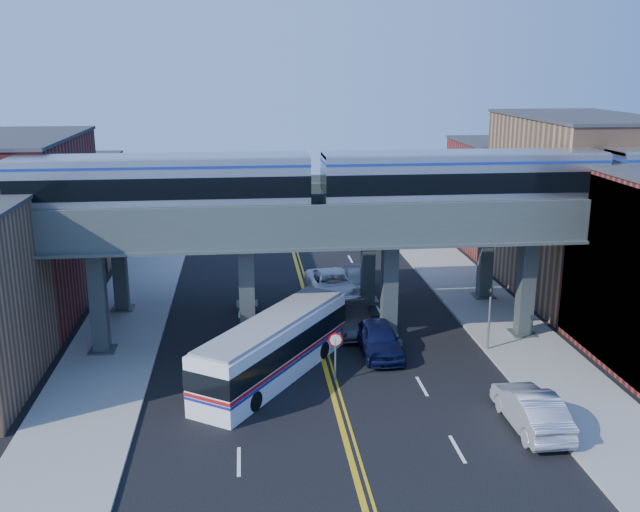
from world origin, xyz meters
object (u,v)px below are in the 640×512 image
object	(u,v)px
traffic_signal	(490,312)
car_lane_c	(332,285)
stop_sign	(335,349)
car_lane_b	(350,316)
transit_bus	(274,349)
car_lane_a	(379,338)
car_lane_d	(357,283)
car_parked_curb	(531,409)
transit_train	(463,180)

from	to	relation	value
traffic_signal	car_lane_c	bearing A→B (deg)	125.33
traffic_signal	car_lane_c	world-z (taller)	traffic_signal
stop_sign	car_lane_b	distance (m)	7.26
transit_bus	car_lane_a	size ratio (longest dim) A/B	2.08
car_lane_d	car_parked_curb	xyz separation A→B (m)	(4.60, -19.59, 0.13)
traffic_signal	transit_bus	distance (m)	12.11
transit_train	traffic_signal	distance (m)	7.38
transit_train	car_parked_curb	distance (m)	13.49
stop_sign	traffic_signal	distance (m)	9.41
traffic_signal	car_lane_d	bearing A→B (deg)	116.84
car_lane_a	car_parked_curb	size ratio (longest dim) A/B	0.98
transit_bus	car_parked_curb	size ratio (longest dim) A/B	2.05
stop_sign	transit_bus	world-z (taller)	transit_bus
transit_train	car_parked_curb	world-z (taller)	transit_train
transit_train	stop_sign	distance (m)	11.83
transit_train	car_lane_d	world-z (taller)	transit_train
car_lane_c	car_parked_curb	xyz separation A→B (m)	(6.40, -18.98, -0.00)
transit_bus	car_lane_b	world-z (taller)	transit_bus
stop_sign	car_lane_a	bearing A→B (deg)	49.64
transit_bus	car_lane_b	xyz separation A→B (m)	(4.77, 6.01, -0.61)
traffic_signal	transit_train	bearing A→B (deg)	122.33
car_lane_b	car_lane_d	xyz separation A→B (m)	(1.56, 7.05, -0.16)
transit_bus	car_lane_a	bearing A→B (deg)	-34.52
stop_sign	car_parked_curb	world-z (taller)	stop_sign
stop_sign	car_lane_d	size ratio (longest dim) A/B	0.51
car_lane_c	stop_sign	bearing A→B (deg)	-101.22
car_lane_b	car_parked_curb	distance (m)	13.97
car_lane_a	car_lane_b	size ratio (longest dim) A/B	0.95
transit_bus	car_lane_c	size ratio (longest dim) A/B	1.72
car_lane_b	car_lane_c	size ratio (longest dim) A/B	0.87
car_lane_b	car_lane_d	size ratio (longest dim) A/B	1.07
transit_train	car_lane_a	world-z (taller)	transit_train
car_lane_c	car_parked_curb	size ratio (longest dim) A/B	1.19
transit_bus	car_lane_d	xyz separation A→B (m)	(6.33, 13.06, -0.77)
traffic_signal	car_lane_a	size ratio (longest dim) A/B	0.78
car_parked_curb	car_lane_d	bearing A→B (deg)	-77.25
car_lane_b	car_parked_curb	xyz separation A→B (m)	(6.15, -12.54, -0.03)
car_lane_b	car_parked_curb	size ratio (longest dim) A/B	1.03
transit_train	traffic_signal	bearing A→B (deg)	-57.67
traffic_signal	car_lane_b	world-z (taller)	traffic_signal
transit_bus	car_lane_c	distance (m)	13.26
car_lane_d	stop_sign	bearing A→B (deg)	-98.07
transit_bus	transit_train	bearing A→B (deg)	-35.64
stop_sign	transit_bus	distance (m)	3.19
transit_train	car_lane_b	size ratio (longest dim) A/B	8.70
stop_sign	traffic_signal	size ratio (longest dim) A/B	0.64
transit_train	traffic_signal	size ratio (longest dim) A/B	11.65
traffic_signal	car_lane_d	distance (m)	12.48
transit_train	traffic_signal	xyz separation A→B (m)	(1.27, -2.00, -6.99)
car_lane_a	car_lane_d	world-z (taller)	car_lane_a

